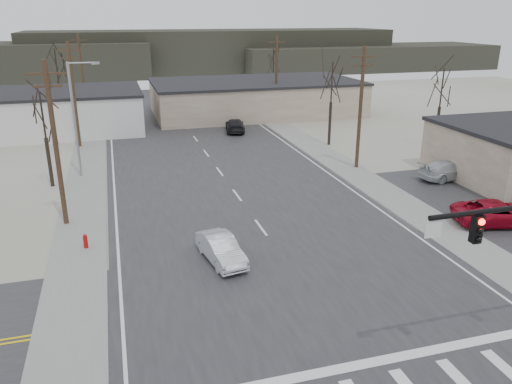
{
  "coord_description": "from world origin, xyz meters",
  "views": [
    {
      "loc": [
        -8.05,
        -18.85,
        12.38
      ],
      "look_at": [
        -0.48,
        7.42,
        2.6
      ],
      "focal_mm": 35.0,
      "sensor_mm": 36.0,
      "label": 1
    }
  ],
  "objects_px": {
    "car_far_a": "(235,125)",
    "car_far_b": "(118,91)",
    "car_parked_silver": "(450,170)",
    "sedan_crossing": "(221,249)",
    "fire_hydrant": "(85,241)",
    "car_parked_red": "(498,213)"
  },
  "relations": [
    {
      "from": "sedan_crossing",
      "to": "car_parked_red",
      "type": "distance_m",
      "value": 17.5
    },
    {
      "from": "car_far_a",
      "to": "car_parked_red",
      "type": "distance_m",
      "value": 31.17
    },
    {
      "from": "car_far_a",
      "to": "car_far_b",
      "type": "height_order",
      "value": "car_far_a"
    },
    {
      "from": "car_far_a",
      "to": "car_parked_red",
      "type": "height_order",
      "value": "car_parked_red"
    },
    {
      "from": "car_far_a",
      "to": "car_parked_silver",
      "type": "distance_m",
      "value": 24.44
    },
    {
      "from": "car_far_a",
      "to": "car_far_b",
      "type": "xyz_separation_m",
      "value": [
        -11.84,
        30.12,
        -0.02
      ]
    },
    {
      "from": "car_far_b",
      "to": "car_parked_red",
      "type": "distance_m",
      "value": 63.5
    },
    {
      "from": "car_far_a",
      "to": "car_parked_silver",
      "type": "bearing_deg",
      "value": 130.63
    },
    {
      "from": "fire_hydrant",
      "to": "car_far_b",
      "type": "xyz_separation_m",
      "value": [
        3.16,
        56.27,
        0.28
      ]
    },
    {
      "from": "fire_hydrant",
      "to": "sedan_crossing",
      "type": "height_order",
      "value": "sedan_crossing"
    },
    {
      "from": "car_parked_silver",
      "to": "sedan_crossing",
      "type": "bearing_deg",
      "value": 109.0
    },
    {
      "from": "fire_hydrant",
      "to": "car_far_a",
      "type": "relative_size",
      "value": 0.18
    },
    {
      "from": "fire_hydrant",
      "to": "car_parked_silver",
      "type": "distance_m",
      "value": 27.7
    },
    {
      "from": "car_far_a",
      "to": "car_parked_silver",
      "type": "height_order",
      "value": "car_parked_silver"
    },
    {
      "from": "car_parked_red",
      "to": "car_far_b",
      "type": "bearing_deg",
      "value": 33.77
    },
    {
      "from": "car_far_b",
      "to": "car_parked_red",
      "type": "relative_size",
      "value": 0.74
    },
    {
      "from": "fire_hydrant",
      "to": "car_parked_red",
      "type": "relative_size",
      "value": 0.16
    },
    {
      "from": "car_far_a",
      "to": "sedan_crossing",
      "type": "bearing_deg",
      "value": 85.41
    },
    {
      "from": "car_parked_red",
      "to": "car_far_a",
      "type": "bearing_deg",
      "value": 31.83
    },
    {
      "from": "sedan_crossing",
      "to": "car_parked_silver",
      "type": "xyz_separation_m",
      "value": [
        20.3,
        8.6,
        0.04
      ]
    },
    {
      "from": "car_far_a",
      "to": "car_parked_red",
      "type": "xyz_separation_m",
      "value": [
        9.45,
        -29.71,
        0.03
      ]
    },
    {
      "from": "car_far_a",
      "to": "car_parked_red",
      "type": "relative_size",
      "value": 0.9
    }
  ]
}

